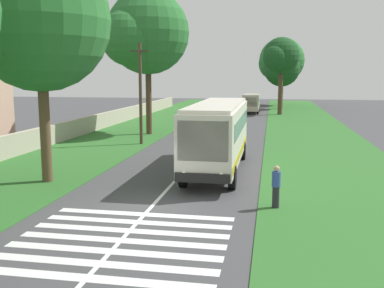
{
  "coord_description": "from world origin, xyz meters",
  "views": [
    {
      "loc": [
        -16.41,
        -4.62,
        5.26
      ],
      "look_at": [
        6.45,
        -0.54,
        1.6
      ],
      "focal_mm": 41.55,
      "sensor_mm": 36.0,
      "label": 1
    }
  ],
  "objects_px": {
    "coach_bus": "(218,132)",
    "roadside_tree_right_2": "(280,57)",
    "roadside_tree_right_1": "(280,62)",
    "utility_pole": "(140,92)",
    "pedestrian": "(276,186)",
    "roadside_tree_right_0": "(281,70)",
    "roadside_tree_left_1": "(39,25)",
    "trailing_car_1": "(215,114)",
    "trailing_minibus_0": "(251,102)",
    "trailing_car_0": "(205,121)",
    "roadside_tree_left_2": "(145,35)"
  },
  "relations": [
    {
      "from": "roadside_tree_right_2",
      "to": "utility_pole",
      "type": "bearing_deg",
      "value": 158.58
    },
    {
      "from": "trailing_minibus_0",
      "to": "roadside_tree_right_1",
      "type": "height_order",
      "value": "roadside_tree_right_1"
    },
    {
      "from": "trailing_minibus_0",
      "to": "pedestrian",
      "type": "height_order",
      "value": "trailing_minibus_0"
    },
    {
      "from": "roadside_tree_right_2",
      "to": "roadside_tree_right_0",
      "type": "bearing_deg",
      "value": -1.97
    },
    {
      "from": "coach_bus",
      "to": "trailing_car_1",
      "type": "height_order",
      "value": "coach_bus"
    },
    {
      "from": "trailing_car_1",
      "to": "roadside_tree_right_1",
      "type": "distance_m",
      "value": 28.19
    },
    {
      "from": "roadside_tree_left_2",
      "to": "roadside_tree_right_0",
      "type": "height_order",
      "value": "roadside_tree_left_2"
    },
    {
      "from": "utility_pole",
      "to": "trailing_minibus_0",
      "type": "bearing_deg",
      "value": -13.41
    },
    {
      "from": "trailing_car_1",
      "to": "roadside_tree_left_2",
      "type": "xyz_separation_m",
      "value": [
        -13.33,
        4.39,
        7.92
      ]
    },
    {
      "from": "coach_bus",
      "to": "roadside_tree_right_2",
      "type": "bearing_deg",
      "value": -6.15
    },
    {
      "from": "trailing_minibus_0",
      "to": "roadside_tree_right_1",
      "type": "distance_m",
      "value": 17.58
    },
    {
      "from": "pedestrian",
      "to": "roadside_tree_right_2",
      "type": "bearing_deg",
      "value": -0.95
    },
    {
      "from": "roadside_tree_left_2",
      "to": "trailing_car_1",
      "type": "bearing_deg",
      "value": -18.25
    },
    {
      "from": "roadside_tree_right_0",
      "to": "utility_pole",
      "type": "xyz_separation_m",
      "value": [
        -37.12,
        10.93,
        -2.01
      ]
    },
    {
      "from": "roadside_tree_right_2",
      "to": "pedestrian",
      "type": "height_order",
      "value": "roadside_tree_right_2"
    },
    {
      "from": "roadside_tree_left_2",
      "to": "roadside_tree_right_0",
      "type": "bearing_deg",
      "value": -20.95
    },
    {
      "from": "roadside_tree_left_1",
      "to": "roadside_tree_right_1",
      "type": "xyz_separation_m",
      "value": [
        57.33,
        -12.21,
        -0.26
      ]
    },
    {
      "from": "roadside_tree_left_1",
      "to": "pedestrian",
      "type": "distance_m",
      "value": 13.25
    },
    {
      "from": "pedestrian",
      "to": "trailing_car_0",
      "type": "bearing_deg",
      "value": 14.32
    },
    {
      "from": "trailing_car_1",
      "to": "utility_pole",
      "type": "height_order",
      "value": "utility_pole"
    },
    {
      "from": "trailing_car_0",
      "to": "roadside_tree_right_2",
      "type": "relative_size",
      "value": 0.43
    },
    {
      "from": "trailing_car_0",
      "to": "roadside_tree_left_2",
      "type": "bearing_deg",
      "value": 142.77
    },
    {
      "from": "trailing_car_0",
      "to": "roadside_tree_right_0",
      "type": "relative_size",
      "value": 0.49
    },
    {
      "from": "roadside_tree_right_0",
      "to": "utility_pole",
      "type": "height_order",
      "value": "roadside_tree_right_0"
    },
    {
      "from": "coach_bus",
      "to": "roadside_tree_right_2",
      "type": "height_order",
      "value": "roadside_tree_right_2"
    },
    {
      "from": "trailing_car_1",
      "to": "trailing_minibus_0",
      "type": "distance_m",
      "value": 10.86
    },
    {
      "from": "roadside_tree_left_2",
      "to": "roadside_tree_right_1",
      "type": "xyz_separation_m",
      "value": [
        39.62,
        -12.09,
        -1.28
      ]
    },
    {
      "from": "roadside_tree_left_2",
      "to": "utility_pole",
      "type": "height_order",
      "value": "roadside_tree_left_2"
    },
    {
      "from": "trailing_car_0",
      "to": "trailing_minibus_0",
      "type": "distance_m",
      "value": 18.14
    },
    {
      "from": "trailing_minibus_0",
      "to": "roadside_tree_left_1",
      "type": "bearing_deg",
      "value": 168.75
    },
    {
      "from": "utility_pole",
      "to": "pedestrian",
      "type": "height_order",
      "value": "utility_pole"
    },
    {
      "from": "roadside_tree_right_2",
      "to": "utility_pole",
      "type": "distance_m",
      "value": 29.2
    },
    {
      "from": "roadside_tree_left_1",
      "to": "roadside_tree_right_2",
      "type": "bearing_deg",
      "value": -16.85
    },
    {
      "from": "coach_bus",
      "to": "roadside_tree_left_2",
      "type": "height_order",
      "value": "roadside_tree_left_2"
    },
    {
      "from": "roadside_tree_left_2",
      "to": "roadside_tree_right_0",
      "type": "xyz_separation_m",
      "value": [
        31.55,
        -12.08,
        -2.64
      ]
    },
    {
      "from": "coach_bus",
      "to": "roadside_tree_right_0",
      "type": "height_order",
      "value": "roadside_tree_right_0"
    },
    {
      "from": "coach_bus",
      "to": "roadside_tree_left_2",
      "type": "relative_size",
      "value": 0.91
    },
    {
      "from": "coach_bus",
      "to": "roadside_tree_left_2",
      "type": "xyz_separation_m",
      "value": [
        13.72,
        7.94,
        6.44
      ]
    },
    {
      "from": "roadside_tree_left_2",
      "to": "roadside_tree_right_2",
      "type": "xyz_separation_m",
      "value": [
        21.42,
        -11.73,
        -1.13
      ]
    },
    {
      "from": "pedestrian",
      "to": "coach_bus",
      "type": "bearing_deg",
      "value": 25.11
    },
    {
      "from": "roadside_tree_left_2",
      "to": "roadside_tree_right_0",
      "type": "distance_m",
      "value": 33.89
    },
    {
      "from": "roadside_tree_left_1",
      "to": "pedestrian",
      "type": "bearing_deg",
      "value": -103.17
    },
    {
      "from": "trailing_car_1",
      "to": "trailing_minibus_0",
      "type": "height_order",
      "value": "trailing_minibus_0"
    },
    {
      "from": "coach_bus",
      "to": "pedestrian",
      "type": "distance_m",
      "value": 7.39
    },
    {
      "from": "trailing_minibus_0",
      "to": "roadside_tree_left_1",
      "type": "height_order",
      "value": "roadside_tree_left_1"
    },
    {
      "from": "roadside_tree_right_1",
      "to": "utility_pole",
      "type": "bearing_deg",
      "value": 166.39
    },
    {
      "from": "roadside_tree_left_2",
      "to": "pedestrian",
      "type": "bearing_deg",
      "value": -151.5
    },
    {
      "from": "trailing_car_1",
      "to": "pedestrian",
      "type": "height_order",
      "value": "pedestrian"
    },
    {
      "from": "trailing_car_0",
      "to": "roadside_tree_left_2",
      "type": "relative_size",
      "value": 0.35
    },
    {
      "from": "utility_pole",
      "to": "trailing_car_0",
      "type": "bearing_deg",
      "value": -15.92
    }
  ]
}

